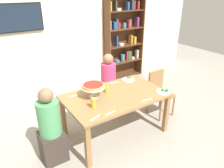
{
  "coord_description": "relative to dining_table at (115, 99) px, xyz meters",
  "views": [
    {
      "loc": [
        -1.7,
        -2.46,
        2.31
      ],
      "look_at": [
        0.0,
        0.1,
        0.89
      ],
      "focal_mm": 33.76,
      "sensor_mm": 36.0,
      "label": 1
    }
  ],
  "objects": [
    {
      "name": "ground_plane",
      "position": [
        0.0,
        0.0,
        -0.65
      ],
      "size": [
        12.0,
        12.0,
        0.0
      ],
      "primitive_type": "plane",
      "color": "gray"
    },
    {
      "name": "rear_partition",
      "position": [
        0.0,
        2.2,
        0.75
      ],
      "size": [
        8.0,
        0.12,
        2.8
      ],
      "primitive_type": "cube",
      "color": "beige",
      "rests_on": "ground_plane"
    },
    {
      "name": "dining_table",
      "position": [
        0.0,
        0.0,
        0.0
      ],
      "size": [
        1.62,
        1.0,
        0.74
      ],
      "color": "olive",
      "rests_on": "ground_plane"
    },
    {
      "name": "bookshelf",
      "position": [
        1.63,
        2.01,
        0.48
      ],
      "size": [
        1.1,
        0.3,
        2.21
      ],
      "color": "#4C2D19",
      "rests_on": "ground_plane"
    },
    {
      "name": "television",
      "position": [
        -0.88,
        2.11,
        1.11
      ],
      "size": [
        0.97,
        0.05,
        0.54
      ],
      "color": "black"
    },
    {
      "name": "diner_far_right",
      "position": [
        0.39,
        0.82,
        -0.16
      ],
      "size": [
        0.34,
        0.34,
        1.15
      ],
      "rotation": [
        0.0,
        0.0,
        -1.57
      ],
      "color": "#382D28",
      "rests_on": "ground_plane"
    },
    {
      "name": "diner_head_west",
      "position": [
        -1.09,
        -0.01,
        -0.16
      ],
      "size": [
        0.34,
        0.34,
        1.15
      ],
      "color": "#382D28",
      "rests_on": "ground_plane"
    },
    {
      "name": "chair_head_east",
      "position": [
        1.07,
        0.06,
        -0.17
      ],
      "size": [
        0.4,
        0.4,
        0.87
      ],
      "rotation": [
        0.0,
        0.0,
        3.14
      ],
      "color": "olive",
      "rests_on": "ground_plane"
    },
    {
      "name": "deep_dish_pizza_stand",
      "position": [
        -0.33,
        0.12,
        0.27
      ],
      "size": [
        0.37,
        0.37,
        0.22
      ],
      "color": "silver",
      "rests_on": "dining_table"
    },
    {
      "name": "salad_plate_near_diner",
      "position": [
        0.71,
        -0.36,
        0.1
      ],
      "size": [
        0.24,
        0.24,
        0.07
      ],
      "color": "white",
      "rests_on": "dining_table"
    },
    {
      "name": "salad_plate_far_diner",
      "position": [
        0.54,
        0.36,
        0.1
      ],
      "size": [
        0.23,
        0.23,
        0.06
      ],
      "color": "white",
      "rests_on": "dining_table"
    },
    {
      "name": "beer_glass_amber_tall",
      "position": [
        -0.08,
        0.14,
        0.16
      ],
      "size": [
        0.07,
        0.07,
        0.16
      ],
      "primitive_type": "cylinder",
      "color": "gold",
      "rests_on": "dining_table"
    },
    {
      "name": "beer_glass_amber_short",
      "position": [
        -0.49,
        -0.16,
        0.16
      ],
      "size": [
        0.07,
        0.07,
        0.15
      ],
      "primitive_type": "cylinder",
      "color": "gold",
      "rests_on": "dining_table"
    },
    {
      "name": "water_glass_clear_near",
      "position": [
        -0.26,
        0.43,
        0.14
      ],
      "size": [
        0.06,
        0.06,
        0.11
      ],
      "primitive_type": "cylinder",
      "color": "white",
      "rests_on": "dining_table"
    },
    {
      "name": "cutlery_fork_near",
      "position": [
        -0.55,
        0.32,
        0.09
      ],
      "size": [
        0.18,
        0.06,
        0.0
      ],
      "primitive_type": "cube",
      "rotation": [
        0.0,
        0.0,
        2.9
      ],
      "color": "silver",
      "rests_on": "dining_table"
    },
    {
      "name": "cutlery_knife_near",
      "position": [
        0.3,
        -0.41,
        0.09
      ],
      "size": [
        0.18,
        0.03,
        0.0
      ],
      "primitive_type": "cube",
      "rotation": [
        0.0,
        0.0,
        -0.09
      ],
      "color": "silver",
      "rests_on": "dining_table"
    },
    {
      "name": "cutlery_fork_far",
      "position": [
        -0.6,
        -0.4,
        0.09
      ],
      "size": [
        0.18,
        0.07,
        0.0
      ],
      "primitive_type": "cube",
      "rotation": [
        0.0,
        0.0,
        0.33
      ],
      "color": "silver",
      "rests_on": "dining_table"
    },
    {
      "name": "cutlery_knife_far",
      "position": [
        -0.37,
        -0.41,
        0.09
      ],
      "size": [
        0.18,
        0.05,
        0.0
      ],
      "primitive_type": "cube",
      "rotation": [
        0.0,
        0.0,
        0.19
      ],
      "color": "silver",
      "rests_on": "dining_table"
    },
    {
      "name": "cutlery_spare_fork",
      "position": [
        0.25,
        0.4,
        0.09
      ],
      "size": [
        0.18,
        0.04,
        0.0
      ],
      "primitive_type": "cube",
      "rotation": [
        0.0,
        0.0,
        2.98
      ],
      "color": "silver",
      "rests_on": "dining_table"
    }
  ]
}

